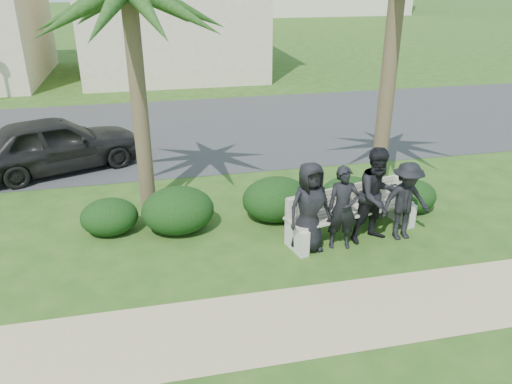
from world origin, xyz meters
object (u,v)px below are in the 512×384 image
(park_bench, at_px, (352,215))
(man_c, at_px, (377,196))
(man_a, at_px, (309,207))
(car_a, at_px, (56,144))
(man_b, at_px, (343,208))
(man_d, at_px, (405,201))

(park_bench, bearing_deg, man_c, -53.18)
(man_a, height_order, man_c, man_c)
(man_c, distance_m, car_a, 8.04)
(man_b, relative_size, man_d, 1.03)
(man_a, bearing_deg, man_b, -15.88)
(park_bench, bearing_deg, man_b, -147.60)
(park_bench, distance_m, car_a, 7.61)
(park_bench, distance_m, man_a, 1.12)
(park_bench, relative_size, car_a, 0.68)
(man_a, relative_size, man_d, 1.10)
(man_b, bearing_deg, man_d, 13.81)
(man_d, bearing_deg, man_c, 172.17)
(man_d, relative_size, car_a, 0.38)
(man_a, relative_size, car_a, 0.41)
(car_a, bearing_deg, park_bench, -149.44)
(man_c, height_order, car_a, man_c)
(man_a, distance_m, man_b, 0.61)
(man_d, bearing_deg, car_a, 140.81)
(park_bench, height_order, car_a, car_a)
(man_a, bearing_deg, car_a, 121.61)
(man_a, relative_size, man_c, 0.92)
(man_c, height_order, man_d, man_c)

